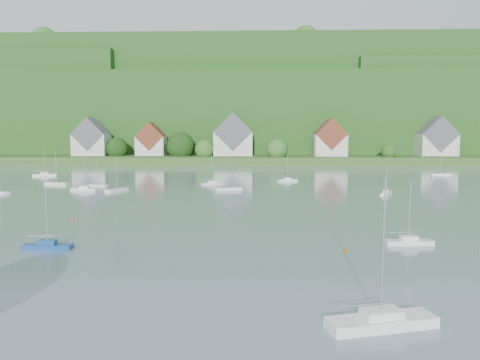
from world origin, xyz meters
name	(u,v)px	position (x,y,z in m)	size (l,w,h in m)	color
far_shore_strip	(224,158)	(0.00, 200.00, 1.50)	(600.00, 60.00, 3.00)	#274C1C
forested_ridge	(232,116)	(0.39, 268.57, 22.89)	(620.00, 181.22, 69.89)	#1D4516
village_building_0	(91,140)	(-55.00, 187.00, 9.51)	(14.00, 10.40, 16.00)	silver
village_building_1	(151,142)	(-30.00, 189.00, 8.75)	(12.00, 9.36, 14.00)	silver
village_building_2	(233,138)	(5.00, 188.00, 10.27)	(16.00, 11.44, 18.00)	silver
village_building_3	(330,140)	(45.00, 186.00, 9.43)	(13.00, 10.40, 15.50)	silver
village_building_4	(437,140)	(90.00, 190.00, 9.59)	(15.00, 10.40, 16.50)	silver
near_sailboat_1	(48,245)	(-7.78, 40.53, 0.40)	(5.16, 1.66, 6.89)	navy
near_sailboat_3	(409,241)	(31.18, 43.74, 0.41)	(5.35, 1.91, 7.07)	white
near_sailboat_4	(381,320)	(22.21, 21.49, 0.48)	(7.32, 3.77, 9.51)	white
mooring_buoy_2	(345,252)	(23.56, 40.39, 0.00)	(0.43, 0.43, 0.43)	#D15805
mooring_buoy_3	(73,220)	(-11.54, 56.79, 0.00)	(0.42, 0.42, 0.42)	#D15805
far_sailboat_cluster	(229,179)	(7.40, 112.51, 0.37)	(181.87, 64.03, 8.71)	white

